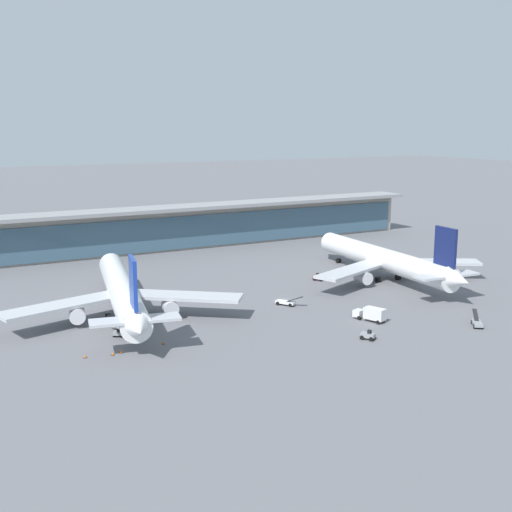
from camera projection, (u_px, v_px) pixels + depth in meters
ground_plane at (287, 300)px, 157.11m from camera, size 1200.00×1200.00×0.00m
airliner_left_stand at (122, 292)px, 142.68m from camera, size 51.68×68.13×18.27m
airliner_centre_stand at (385, 260)px, 177.38m from camera, size 52.59×68.65×18.27m
service_truck_near_nose_white at (371, 314)px, 140.07m from camera, size 4.64×7.65×3.10m
service_truck_under_wing_grey at (368, 335)px, 128.01m from camera, size 2.94×3.33×2.05m
service_truck_mid_apron_grey at (477, 322)px, 136.74m from camera, size 5.30×6.16×2.70m
service_truck_by_tail_white at (286, 302)px, 152.62m from camera, size 4.73×6.49×2.70m
service_truck_on_taxiway_grey at (120, 331)px, 131.13m from camera, size 4.69×6.51×2.70m
service_truck_at_far_stand_red at (318, 277)px, 177.45m from camera, size 2.83×3.32×2.05m
terminal_building at (171, 227)px, 221.23m from camera, size 194.39×12.80×15.20m
safety_cone_alpha at (113, 354)px, 119.38m from camera, size 0.62×0.62×0.70m
safety_cone_bravo at (163, 343)px, 125.43m from camera, size 0.62×0.62×0.70m
safety_cone_charlie at (121, 351)px, 120.47m from camera, size 0.62×0.62×0.70m
safety_cone_delta at (85, 356)px, 117.98m from camera, size 0.62×0.62×0.70m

